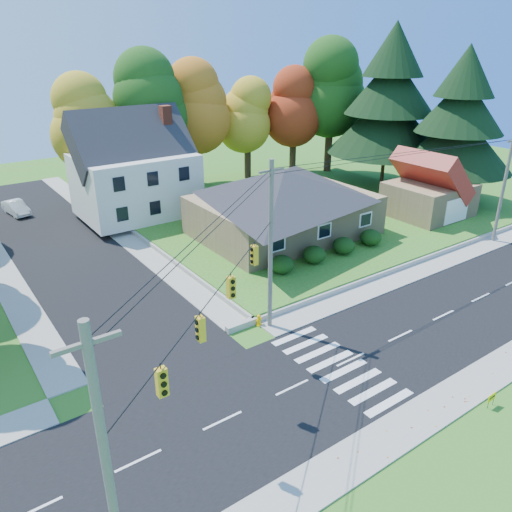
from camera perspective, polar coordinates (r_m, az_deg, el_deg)
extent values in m
plane|color=#3D7923|center=(27.53, 10.76, -11.58)|extent=(120.00, 120.00, 0.00)
cube|color=black|center=(27.53, 10.76, -11.56)|extent=(90.00, 8.00, 0.02)
cube|color=black|center=(44.87, -21.61, 1.43)|extent=(8.00, 44.00, 0.02)
cube|color=#9C9A90|center=(30.54, 4.06, -7.26)|extent=(90.00, 2.00, 0.08)
cube|color=#9C9A90|center=(25.11, 19.21, -16.47)|extent=(90.00, 2.00, 0.08)
cube|color=#3D7923|center=(49.33, 4.09, 5.31)|extent=(30.00, 30.00, 0.50)
cube|color=tan|center=(42.07, 3.17, 4.73)|extent=(14.00, 10.00, 3.20)
pyramid|color=#26262B|center=(41.28, 3.25, 8.28)|extent=(14.60, 10.60, 2.20)
cube|color=silver|center=(47.91, -13.59, 7.96)|extent=(10.00, 8.00, 5.60)
pyramid|color=#26262B|center=(47.04, -14.06, 12.65)|extent=(10.40, 8.40, 2.40)
cube|color=brown|center=(48.79, -9.97, 10.96)|extent=(0.90, 0.90, 9.60)
cube|color=tan|center=(49.32, 19.11, 6.18)|extent=(7.00, 6.00, 3.00)
pyramid|color=maroon|center=(48.73, 19.47, 8.75)|extent=(7.30, 6.30, 1.60)
cube|color=silver|center=(47.80, 21.97, 4.85)|extent=(3.20, 0.10, 2.20)
ellipsoid|color=#163A10|center=(35.02, 2.98, -0.97)|extent=(1.70, 1.70, 1.27)
ellipsoid|color=#163A10|center=(36.80, 6.66, 0.16)|extent=(1.70, 1.70, 1.27)
ellipsoid|color=#163A10|center=(38.74, 9.99, 1.18)|extent=(1.70, 1.70, 1.27)
ellipsoid|color=#163A10|center=(40.80, 12.99, 2.09)|extent=(1.70, 1.70, 1.27)
cylinder|color=#666059|center=(14.75, -16.35, -23.98)|extent=(0.26, 0.26, 10.00)
cube|color=#666059|center=(11.96, -18.76, -9.43)|extent=(1.60, 0.12, 0.12)
cylinder|color=#666059|center=(27.61, 1.67, 0.84)|extent=(0.26, 0.26, 10.00)
cube|color=#666059|center=(26.23, 1.78, 9.75)|extent=(1.60, 0.12, 0.12)
cylinder|color=#666059|center=(45.25, 26.41, 6.83)|extent=(0.26, 0.26, 9.00)
cube|color=gold|center=(16.12, -10.72, -13.97)|extent=(0.34, 0.26, 1.00)
cube|color=gold|center=(18.49, -6.35, -8.27)|extent=(0.26, 0.34, 1.00)
cube|color=gold|center=(21.30, -2.87, -3.59)|extent=(0.34, 0.26, 1.00)
cube|color=gold|center=(24.39, -0.19, 0.11)|extent=(0.26, 0.34, 1.00)
cylinder|color=black|center=(19.72, -4.35, -3.85)|extent=(13.02, 10.43, 0.04)
cylinder|color=#3F2A19|center=(52.80, -18.14, 8.76)|extent=(0.80, 0.80, 5.40)
sphere|color=gold|center=(52.02, -18.69, 12.90)|extent=(6.72, 6.72, 6.72)
sphere|color=gold|center=(51.77, -18.94, 14.72)|extent=(5.91, 5.91, 5.91)
sphere|color=gold|center=(51.57, -19.19, 16.56)|extent=(5.11, 5.11, 5.11)
cylinder|color=#3F2A19|center=(53.80, -11.74, 10.19)|extent=(0.86, 0.86, 6.30)
sphere|color=#205016|center=(52.97, -12.15, 14.97)|extent=(7.84, 7.84, 7.84)
sphere|color=#205016|center=(52.73, -12.34, 17.07)|extent=(6.90, 6.90, 6.90)
sphere|color=#205016|center=(52.56, -12.54, 19.19)|extent=(5.96, 5.96, 5.96)
cylinder|color=#3F2A19|center=(57.30, -6.59, 11.09)|extent=(0.83, 0.83, 5.85)
sphere|color=#C76A1B|center=(56.55, -6.80, 15.27)|extent=(7.28, 7.28, 7.28)
sphere|color=#C76A1B|center=(56.32, -6.89, 17.10)|extent=(6.41, 6.41, 6.41)
sphere|color=#C76A1B|center=(56.15, -6.98, 18.95)|extent=(5.53, 5.53, 5.53)
cylinder|color=#3F2A19|center=(59.63, -0.96, 11.28)|extent=(0.77, 0.77, 4.95)
sphere|color=gold|center=(58.97, -0.98, 14.68)|extent=(6.16, 6.16, 6.16)
sphere|color=gold|center=(58.75, -1.00, 16.16)|extent=(5.42, 5.42, 5.42)
sphere|color=gold|center=(58.57, -1.01, 17.66)|extent=(4.68, 4.68, 4.68)
cylinder|color=#3F2A19|center=(62.33, 4.23, 11.98)|extent=(0.80, 0.80, 5.40)
sphere|color=maroon|center=(61.67, 4.34, 15.53)|extent=(6.72, 6.72, 6.72)
sphere|color=maroon|center=(61.46, 4.39, 17.08)|extent=(5.91, 5.91, 5.91)
sphere|color=maroon|center=(61.29, 4.44, 18.64)|extent=(5.11, 5.11, 5.11)
cylinder|color=#3F2A19|center=(63.33, 8.29, 12.61)|extent=(0.89, 0.89, 6.75)
sphere|color=#205016|center=(62.61, 8.56, 16.99)|extent=(8.40, 8.40, 8.40)
sphere|color=#205016|center=(62.41, 8.68, 18.90)|extent=(7.39, 7.39, 7.39)
sphere|color=#205016|center=(62.29, 8.81, 20.82)|extent=(6.38, 6.38, 6.38)
cylinder|color=#3F2A19|center=(59.07, 14.26, 9.42)|extent=(0.40, 0.40, 2.88)
cone|color=black|center=(58.05, 14.81, 14.63)|extent=(12.80, 12.80, 6.72)
cone|color=black|center=(57.63, 15.22, 18.39)|extent=(9.60, 9.60, 6.08)
cone|color=black|center=(57.46, 15.61, 21.87)|extent=(6.40, 6.40, 5.44)
cylinder|color=#3F2A19|center=(55.26, 21.17, 7.41)|extent=(0.40, 0.40, 2.52)
cone|color=black|center=(54.26, 21.92, 12.23)|extent=(11.20, 11.20, 5.88)
cone|color=black|center=(53.79, 22.47, 15.71)|extent=(8.40, 8.40, 5.32)
cone|color=black|center=(53.55, 23.01, 18.95)|extent=(5.60, 5.60, 4.76)
imported|color=silver|center=(53.69, -25.74, 5.00)|extent=(2.04, 4.21, 1.33)
cylinder|color=#FCAE00|center=(29.94, 0.33, -7.87)|extent=(0.33, 0.33, 0.09)
cylinder|color=#FCAE00|center=(29.80, 0.33, -7.42)|extent=(0.22, 0.22, 0.50)
sphere|color=#FCAE00|center=(29.64, 0.34, -6.93)|extent=(0.24, 0.24, 0.24)
cylinder|color=#FCAE00|center=(29.75, 0.33, -7.28)|extent=(0.42, 0.19, 0.11)
cylinder|color=black|center=(26.20, 25.00, -15.09)|extent=(0.02, 0.02, 0.49)
cylinder|color=black|center=(26.52, 25.50, -14.68)|extent=(0.02, 0.02, 0.49)
cube|color=#F6E000|center=(26.19, 25.36, -14.38)|extent=(0.59, 0.04, 0.39)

